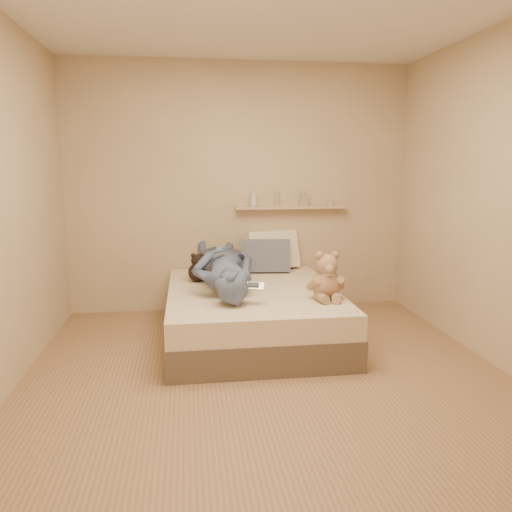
{
  "coord_description": "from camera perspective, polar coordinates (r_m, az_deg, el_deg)",
  "views": [
    {
      "loc": [
        -0.56,
        -3.4,
        1.55
      ],
      "look_at": [
        0.0,
        0.65,
        0.8
      ],
      "focal_mm": 35.0,
      "sensor_mm": 36.0,
      "label": 1
    }
  ],
  "objects": [
    {
      "name": "room",
      "position": [
        3.45,
        1.5,
        6.24
      ],
      "size": [
        3.8,
        3.8,
        3.8
      ],
      "color": "#916D4B",
      "rests_on": "ground"
    },
    {
      "name": "bed",
      "position": [
        4.56,
        -0.49,
        -6.5
      ],
      "size": [
        1.5,
        1.9,
        0.45
      ],
      "color": "brown",
      "rests_on": "floor"
    },
    {
      "name": "game_console",
      "position": [
        3.96,
        -0.3,
        -3.45
      ],
      "size": [
        0.18,
        0.12,
        0.06
      ],
      "color": "silver",
      "rests_on": "bed"
    },
    {
      "name": "teddy_bear",
      "position": [
        4.15,
        8.07,
        -2.67
      ],
      "size": [
        0.34,
        0.32,
        0.41
      ],
      "color": "tan",
      "rests_on": "bed"
    },
    {
      "name": "dark_plush",
      "position": [
        4.78,
        -6.69,
        -1.51
      ],
      "size": [
        0.18,
        0.18,
        0.28
      ],
      "color": "black",
      "rests_on": "bed"
    },
    {
      "name": "pillow_cream",
      "position": [
        5.31,
        1.85,
        0.64
      ],
      "size": [
        0.6,
        0.4,
        0.43
      ],
      "primitive_type": "cube",
      "rotation": [
        -0.29,
        0.0,
        0.26
      ],
      "color": "#F5E0C1",
      "rests_on": "bed"
    },
    {
      "name": "pillow_grey",
      "position": [
        5.16,
        1.09,
        0.03
      ],
      "size": [
        0.52,
        0.26,
        0.36
      ],
      "primitive_type": "cube",
      "rotation": [
        -0.2,
        0.0,
        -0.11
      ],
      "color": "slate",
      "rests_on": "bed"
    },
    {
      "name": "person",
      "position": [
        4.58,
        -3.91,
        -1.09
      ],
      "size": [
        0.62,
        1.6,
        0.38
      ],
      "primitive_type": "imported",
      "rotation": [
        0.0,
        0.0,
        3.17
      ],
      "color": "#4E587A",
      "rests_on": "bed"
    },
    {
      "name": "wall_shelf",
      "position": [
        5.37,
        4.08,
        5.57
      ],
      "size": [
        1.2,
        0.12,
        0.03
      ],
      "primitive_type": "cube",
      "color": "tan",
      "rests_on": "wall_back"
    },
    {
      "name": "shelf_bottles",
      "position": [
        5.35,
        3.14,
        6.62
      ],
      "size": [
        0.92,
        0.09,
        0.19
      ],
      "color": "silver",
      "rests_on": "wall_shelf"
    }
  ]
}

